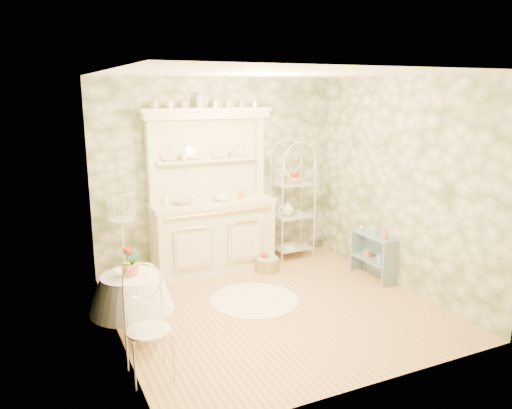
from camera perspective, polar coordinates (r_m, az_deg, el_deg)
name	(u,v)px	position (r m, az deg, el deg)	size (l,w,h in m)	color
floor	(274,307)	(6.08, 2.04, -11.60)	(3.60, 3.60, 0.00)	tan
ceiling	(276,73)	(5.53, 2.27, 14.76)	(3.60, 3.60, 0.00)	white
wall_left	(112,212)	(5.11, -16.12, -0.86)	(3.60, 3.60, 0.00)	beige
wall_right	(399,184)	(6.66, 16.07, 2.28)	(3.60, 3.60, 0.00)	beige
wall_back	(218,173)	(7.27, -4.36, 3.61)	(3.60, 3.60, 0.00)	beige
wall_front	(376,238)	(4.18, 13.52, -3.70)	(3.60, 3.60, 0.00)	beige
kitchen_dresser	(212,191)	(6.98, -5.05, 1.50)	(1.87, 0.61, 2.29)	#EBE6C5
bakers_rack	(292,197)	(7.57, 4.19, 0.84)	(0.59, 0.42, 1.89)	white
side_shelf	(373,258)	(7.06, 13.27, -5.96)	(0.24, 0.65, 0.56)	#7895A8
round_table	(133,311)	(5.34, -13.92, -11.69)	(0.61, 0.61, 0.66)	white
cafe_chair	(149,329)	(4.64, -12.17, -13.79)	(0.41, 0.41, 0.91)	white
birdcage_stand	(123,234)	(6.68, -15.00, -3.23)	(0.34, 0.34, 1.43)	white
floor_basket	(267,264)	(7.17, 1.29, -6.83)	(0.30, 0.30, 0.20)	#A48950
lace_rug	(254,300)	(6.25, -0.18, -10.84)	(1.09, 1.09, 0.01)	white
bowl_floral	(184,203)	(6.87, -8.25, 0.13)	(0.28, 0.28, 0.07)	white
bowl_white	(223,200)	(7.02, -3.85, 0.51)	(0.25, 0.25, 0.08)	white
cup_left	(184,158)	(6.95, -8.19, 5.25)	(0.12, 0.12, 0.10)	white
cup_right	(232,155)	(7.19, -2.71, 5.62)	(0.10, 0.10, 0.10)	white
potted_geranium	(130,263)	(5.12, -14.16, -6.55)	(0.15, 0.10, 0.29)	#3F7238
bottle_amber	(385,234)	(6.77, 14.54, -3.28)	(0.07, 0.07, 0.18)	#C97147
bottle_blue	(375,232)	(6.95, 13.43, -3.04)	(0.04, 0.04, 0.10)	#93AED2
bottle_glass	(362,228)	(7.13, 11.98, -2.62)	(0.07, 0.07, 0.09)	silver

